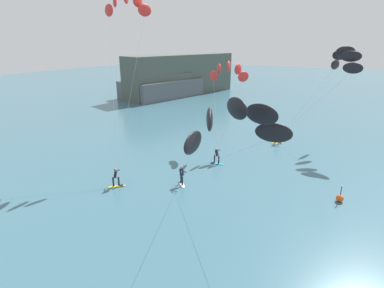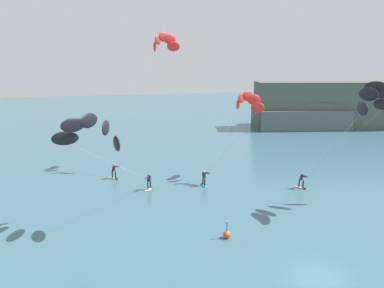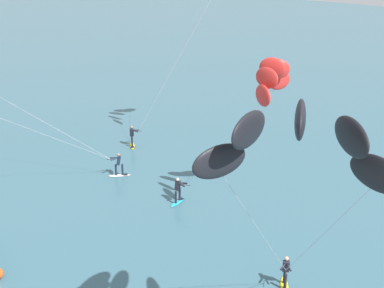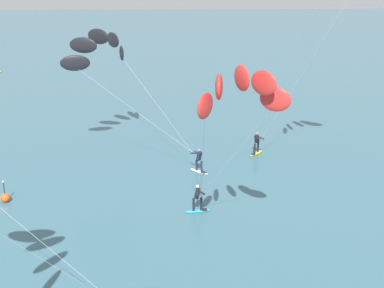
% 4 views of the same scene
% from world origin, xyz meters
% --- Properties ---
extents(ground_plane, '(240.00, 240.00, 0.00)m').
position_xyz_m(ground_plane, '(0.00, 0.00, 0.00)').
color(ground_plane, '#386070').
extents(kitesurfer_nearshore, '(6.68, 4.58, 9.55)m').
position_xyz_m(kitesurfer_nearshore, '(2.95, 19.00, 8.07)').
color(kitesurfer_nearshore, '#23ADD1').
rests_on(kitesurfer_nearshore, ground).
extents(kitesurfer_mid_water, '(6.60, 8.36, 11.02)m').
position_xyz_m(kitesurfer_mid_water, '(10.20, 9.03, 9.37)').
color(kitesurfer_mid_water, yellow).
rests_on(kitesurfer_mid_water, ground).
extents(kitesurfer_far_out, '(8.69, 6.47, 15.83)m').
position_xyz_m(kitesurfer_far_out, '(-4.74, 25.75, 14.03)').
color(kitesurfer_far_out, yellow).
rests_on(kitesurfer_far_out, ground).
extents(kitesurfer_downwind, '(8.86, 10.15, 8.91)m').
position_xyz_m(kitesurfer_downwind, '(-12.78, 11.11, 7.33)').
color(kitesurfer_downwind, white).
rests_on(kitesurfer_downwind, ground).
extents(marker_buoy, '(0.56, 0.56, 1.38)m').
position_xyz_m(marker_buoy, '(-3.65, 6.14, 0.30)').
color(marker_buoy, '#EA5119').
rests_on(marker_buoy, ground).
extents(distant_headland, '(28.13, 14.26, 8.67)m').
position_xyz_m(distant_headland, '(27.91, 44.21, 3.41)').
color(distant_headland, '#4C564C').
rests_on(distant_headland, ground).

